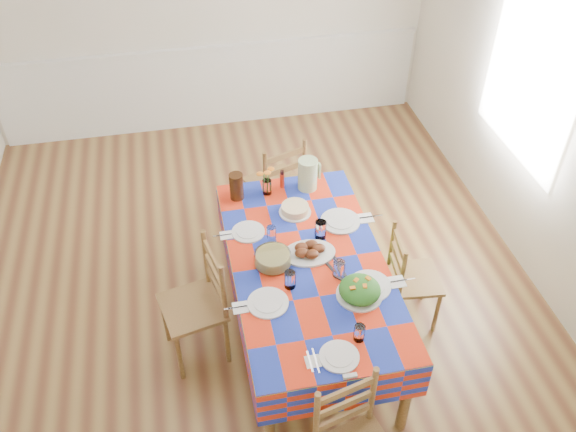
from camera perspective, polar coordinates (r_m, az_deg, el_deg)
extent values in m
cube|color=brown|center=(5.01, -3.45, -6.40)|extent=(4.50, 5.00, 0.04)
cube|color=silver|center=(6.36, -7.72, 19.15)|extent=(4.50, 0.04, 2.70)
cube|color=silver|center=(4.89, 23.50, 9.18)|extent=(0.04, 5.00, 2.70)
cube|color=white|center=(6.49, -7.31, 15.31)|extent=(4.41, 0.06, 0.04)
cube|color=white|center=(6.71, -7.00, 11.88)|extent=(4.41, 0.03, 0.90)
plane|color=white|center=(5.02, 21.87, 12.43)|extent=(0.00, 1.40, 1.40)
cylinder|color=brown|center=(3.83, -1.76, -18.58)|extent=(0.07, 0.07, 0.70)
cylinder|color=brown|center=(3.99, 11.06, -16.12)|extent=(0.07, 0.07, 0.70)
cylinder|color=brown|center=(4.95, -5.37, -1.24)|extent=(0.07, 0.07, 0.70)
cylinder|color=brown|center=(5.08, 4.33, 0.07)|extent=(0.07, 0.07, 0.70)
cube|color=brown|center=(4.12, 1.89, -4.56)|extent=(0.98, 1.87, 0.04)
cube|color=red|center=(4.10, 1.90, -4.32)|extent=(1.02, 1.91, 0.01)
cube|color=red|center=(4.16, -5.07, -6.78)|extent=(0.01, 1.91, 0.29)
cube|color=red|center=(4.33, 8.48, -4.73)|extent=(0.01, 1.91, 0.29)
cube|color=red|center=(3.64, 5.38, -16.43)|extent=(1.02, 0.01, 0.29)
cube|color=red|center=(4.90, -0.66, 2.13)|extent=(1.02, 0.01, 0.29)
cylinder|color=silver|center=(3.60, 4.82, -12.97)|extent=(0.23, 0.23, 0.01)
cylinder|color=silver|center=(3.59, 4.82, -12.89)|extent=(0.16, 0.16, 0.01)
cylinder|color=white|center=(3.65, 6.69, -10.80)|extent=(0.07, 0.07, 0.11)
cube|color=white|center=(3.57, 2.34, -13.44)|extent=(0.09, 0.09, 0.01)
cube|color=silver|center=(3.57, 2.06, -13.45)|extent=(0.01, 0.15, 0.00)
cube|color=silver|center=(3.57, 2.62, -13.35)|extent=(0.01, 0.17, 0.00)
cylinder|color=silver|center=(3.84, -1.89, -8.13)|extent=(0.26, 0.26, 0.01)
cylinder|color=silver|center=(3.83, -1.89, -8.03)|extent=(0.18, 0.18, 0.01)
cylinder|color=white|center=(3.90, 0.18, -5.96)|extent=(0.07, 0.07, 0.13)
cube|color=white|center=(3.83, -4.48, -8.54)|extent=(0.10, 0.10, 0.01)
cube|color=silver|center=(3.83, -4.77, -8.53)|extent=(0.16, 0.01, 0.00)
cube|color=silver|center=(3.83, -4.19, -8.45)|extent=(0.19, 0.01, 0.00)
cylinder|color=silver|center=(4.32, -3.75, -1.49)|extent=(0.24, 0.24, 0.01)
cylinder|color=silver|center=(4.31, -3.75, -1.41)|extent=(0.17, 0.17, 0.01)
cylinder|color=white|center=(4.22, -1.57, -1.65)|extent=(0.07, 0.07, 0.11)
cube|color=white|center=(4.31, -5.81, -1.81)|extent=(0.09, 0.09, 0.01)
cube|color=silver|center=(4.30, -6.04, -1.79)|extent=(0.15, 0.01, 0.00)
cube|color=silver|center=(4.31, -5.58, -1.73)|extent=(0.17, 0.01, 0.00)
cylinder|color=silver|center=(3.97, 7.65, -6.48)|extent=(0.28, 0.28, 0.01)
cylinder|color=silver|center=(3.96, 7.66, -6.38)|extent=(0.20, 0.20, 0.01)
cylinder|color=white|center=(3.97, 4.78, -5.02)|extent=(0.08, 0.08, 0.13)
cube|color=white|center=(4.03, 10.16, -6.09)|extent=(0.10, 0.10, 0.01)
cube|color=silver|center=(4.02, 9.89, -6.08)|extent=(0.17, 0.01, 0.00)
cube|color=silver|center=(4.03, 10.45, -5.99)|extent=(0.21, 0.01, 0.00)
cylinder|color=silver|center=(4.41, 4.91, -0.48)|extent=(0.29, 0.29, 0.01)
cylinder|color=silver|center=(4.40, 4.92, -0.38)|extent=(0.20, 0.20, 0.01)
cylinder|color=white|center=(4.24, 3.06, -1.29)|extent=(0.08, 0.08, 0.14)
cube|color=white|center=(4.46, 7.28, -0.20)|extent=(0.11, 0.11, 0.01)
cube|color=silver|center=(4.45, 7.02, -0.18)|extent=(0.18, 0.01, 0.00)
cube|color=silver|center=(4.46, 7.54, -0.11)|extent=(0.21, 0.01, 0.00)
ellipsoid|color=silver|center=(4.15, 2.00, -3.51)|extent=(0.36, 0.26, 0.02)
ellipsoid|color=black|center=(4.13, 2.87, -3.03)|extent=(0.10, 0.08, 0.05)
ellipsoid|color=black|center=(4.16, 2.18, -2.70)|extent=(0.10, 0.08, 0.05)
ellipsoid|color=black|center=(4.14, 1.27, -2.95)|extent=(0.10, 0.08, 0.05)
ellipsoid|color=black|center=(4.10, 1.30, -3.47)|extent=(0.10, 0.08, 0.05)
ellipsoid|color=black|center=(4.09, 2.24, -3.60)|extent=(0.10, 0.08, 0.05)
cylinder|color=silver|center=(3.91, 6.68, -7.31)|extent=(0.30, 0.30, 0.01)
ellipsoid|color=#144210|center=(3.88, 6.73, -6.85)|extent=(0.27, 0.27, 0.12)
cube|color=orange|center=(3.80, 6.07, -6.71)|extent=(0.03, 0.02, 0.01)
cube|color=orange|center=(3.85, 6.39, -5.99)|extent=(0.04, 0.04, 0.01)
cube|color=orange|center=(3.82, 7.21, -6.52)|extent=(0.03, 0.04, 0.01)
cube|color=orange|center=(3.87, 7.51, -5.80)|extent=(0.04, 0.04, 0.01)
cylinder|color=white|center=(4.06, -1.44, -4.03)|extent=(0.25, 0.25, 0.09)
cylinder|color=#DCD374|center=(4.06, -1.44, -4.02)|extent=(0.23, 0.23, 0.07)
cylinder|color=silver|center=(4.47, 0.66, 0.38)|extent=(0.24, 0.24, 0.01)
cylinder|color=#D2C080|center=(4.45, 0.66, 0.70)|extent=(0.20, 0.20, 0.05)
cube|color=black|center=(4.05, 4.27, -5.10)|extent=(0.13, 0.30, 0.01)
cube|color=black|center=(4.07, 4.91, -4.78)|extent=(0.06, 0.31, 0.01)
cylinder|color=white|center=(4.62, -1.98, 2.76)|extent=(0.07, 0.07, 0.12)
cylinder|color=#2F7125|center=(4.59, -2.24, 3.17)|extent=(0.01, 0.01, 0.17)
ellipsoid|color=orange|center=(4.54, -2.63, 3.97)|extent=(0.06, 0.06, 0.02)
cylinder|color=#2F7125|center=(4.60, -1.83, 3.29)|extent=(0.01, 0.01, 0.17)
ellipsoid|color=orange|center=(4.56, -1.61, 4.43)|extent=(0.06, 0.06, 0.02)
cylinder|color=#2F7125|center=(4.58, -1.96, 3.09)|extent=(0.01, 0.01, 0.17)
ellipsoid|color=orange|center=(4.50, -1.94, 4.07)|extent=(0.06, 0.06, 0.02)
cylinder|color=red|center=(4.67, -0.56, 3.50)|extent=(0.04, 0.04, 0.15)
cylinder|color=#A9C98D|center=(4.63, 1.85, 3.93)|extent=(0.15, 0.15, 0.25)
cylinder|color=black|center=(4.56, -4.84, 2.78)|extent=(0.11, 0.11, 0.21)
cube|color=silver|center=(3.52, 5.81, -14.67)|extent=(0.08, 0.03, 0.02)
cylinder|color=brown|center=(3.44, 2.68, -18.53)|extent=(0.04, 0.04, 0.49)
cylinder|color=brown|center=(3.55, 7.90, -16.27)|extent=(0.04, 0.04, 0.49)
cube|color=brown|center=(3.58, 5.25, -18.23)|extent=(0.34, 0.10, 0.05)
cube|color=brown|center=(3.47, 5.38, -17.14)|extent=(0.34, 0.10, 0.05)
cube|color=brown|center=(3.36, 5.51, -15.99)|extent=(0.34, 0.10, 0.05)
cylinder|color=brown|center=(5.54, -0.47, 2.59)|extent=(0.04, 0.04, 0.45)
cylinder|color=brown|center=(5.41, -3.80, 1.39)|extent=(0.04, 0.04, 0.45)
cylinder|color=brown|center=(5.31, 1.38, 0.63)|extent=(0.04, 0.04, 0.45)
cylinder|color=brown|center=(5.17, -2.05, -0.68)|extent=(0.04, 0.04, 0.45)
cube|color=brown|center=(5.20, -1.27, 3.06)|extent=(0.53, 0.52, 0.03)
cylinder|color=brown|center=(5.01, 1.52, 4.76)|extent=(0.04, 0.04, 0.50)
cylinder|color=brown|center=(4.87, -2.13, 3.50)|extent=(0.04, 0.04, 0.50)
cube|color=brown|center=(5.00, -0.27, 3.21)|extent=(0.35, 0.14, 0.05)
cube|color=brown|center=(4.92, -0.28, 4.42)|extent=(0.35, 0.14, 0.05)
cube|color=brown|center=(4.84, -0.28, 5.68)|extent=(0.35, 0.14, 0.05)
cylinder|color=brown|center=(4.52, -11.41, -9.47)|extent=(0.04, 0.04, 0.45)
cylinder|color=brown|center=(4.30, -10.11, -12.88)|extent=(0.04, 0.04, 0.45)
cylinder|color=brown|center=(4.56, -7.27, -8.23)|extent=(0.04, 0.04, 0.45)
cylinder|color=brown|center=(4.34, -5.72, -11.54)|extent=(0.04, 0.04, 0.45)
cube|color=brown|center=(4.24, -8.95, -8.45)|extent=(0.48, 0.50, 0.03)
cylinder|color=brown|center=(4.22, -7.67, -3.93)|extent=(0.04, 0.04, 0.50)
cylinder|color=brown|center=(3.98, -6.04, -7.27)|extent=(0.04, 0.04, 0.50)
cube|color=brown|center=(4.17, -6.77, -6.51)|extent=(0.10, 0.36, 0.05)
cube|color=brown|center=(4.08, -6.91, -5.26)|extent=(0.10, 0.36, 0.05)
cube|color=brown|center=(3.98, -7.06, -3.95)|extent=(0.10, 0.36, 0.05)
cylinder|color=brown|center=(4.64, 13.73, -8.78)|extent=(0.03, 0.03, 0.40)
cylinder|color=brown|center=(4.84, 12.69, -5.97)|extent=(0.03, 0.03, 0.40)
cylinder|color=brown|center=(4.56, 10.12, -9.18)|extent=(0.03, 0.03, 0.40)
cylinder|color=brown|center=(4.76, 9.23, -6.30)|extent=(0.03, 0.03, 0.40)
cube|color=brown|center=(4.55, 11.79, -5.74)|extent=(0.39, 0.40, 0.03)
cylinder|color=brown|center=(4.25, 10.65, -5.54)|extent=(0.03, 0.03, 0.44)
cylinder|color=brown|center=(4.47, 9.68, -2.63)|extent=(0.03, 0.03, 0.44)
cube|color=brown|center=(4.42, 10.02, -4.86)|extent=(0.05, 0.32, 0.04)
cube|color=brown|center=(4.34, 10.19, -3.80)|extent=(0.05, 0.32, 0.04)
cube|color=brown|center=(4.26, 10.37, -2.70)|extent=(0.05, 0.32, 0.04)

